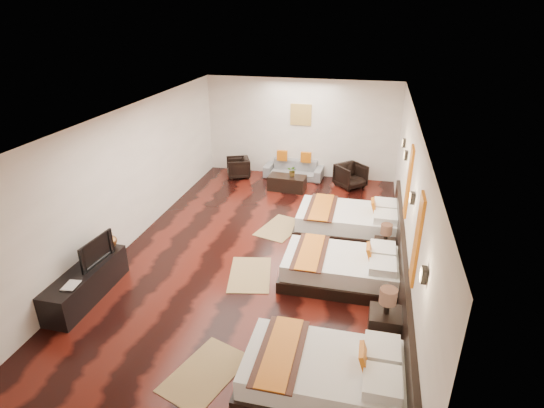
% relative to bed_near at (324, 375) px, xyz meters
% --- Properties ---
extents(floor, '(5.50, 9.50, 0.01)m').
position_rel_bed_near_xyz_m(floor, '(-1.70, 3.14, -0.27)').
color(floor, black).
rests_on(floor, ground).
extents(ceiling, '(5.50, 9.50, 0.01)m').
position_rel_bed_near_xyz_m(ceiling, '(-1.70, 3.14, 2.53)').
color(ceiling, white).
rests_on(ceiling, floor).
extents(back_wall, '(5.50, 0.01, 2.80)m').
position_rel_bed_near_xyz_m(back_wall, '(-1.70, 7.89, 1.13)').
color(back_wall, silver).
rests_on(back_wall, floor).
extents(left_wall, '(0.01, 9.50, 2.80)m').
position_rel_bed_near_xyz_m(left_wall, '(-4.45, 3.14, 1.13)').
color(left_wall, silver).
rests_on(left_wall, floor).
extents(right_wall, '(0.01, 9.50, 2.80)m').
position_rel_bed_near_xyz_m(right_wall, '(1.05, 3.14, 1.13)').
color(right_wall, silver).
rests_on(right_wall, floor).
extents(headboard_panel, '(0.08, 6.60, 0.90)m').
position_rel_bed_near_xyz_m(headboard_panel, '(1.01, 2.34, 0.18)').
color(headboard_panel, black).
rests_on(headboard_panel, floor).
extents(bed_near, '(2.09, 1.32, 0.80)m').
position_rel_bed_near_xyz_m(bed_near, '(0.00, 0.00, 0.00)').
color(bed_near, black).
rests_on(bed_near, floor).
extents(bed_mid, '(2.09, 1.31, 0.80)m').
position_rel_bed_near_xyz_m(bed_mid, '(-0.00, 2.56, -0.00)').
color(bed_mid, black).
rests_on(bed_mid, floor).
extents(bed_far, '(2.24, 1.41, 0.85)m').
position_rel_bed_near_xyz_m(bed_far, '(0.00, 4.45, 0.02)').
color(bed_far, black).
rests_on(bed_far, floor).
extents(nightstand_a, '(0.47, 0.47, 0.93)m').
position_rel_bed_near_xyz_m(nightstand_a, '(0.75, 1.13, 0.05)').
color(nightstand_a, black).
rests_on(nightstand_a, floor).
extents(nightstand_b, '(0.41, 0.41, 0.81)m').
position_rel_bed_near_xyz_m(nightstand_b, '(0.75, 3.43, 0.01)').
color(nightstand_b, black).
rests_on(nightstand_b, floor).
extents(jute_mat_near, '(1.10, 1.38, 0.01)m').
position_rel_bed_near_xyz_m(jute_mat_near, '(-1.61, -0.08, -0.27)').
color(jute_mat_near, '#9A7D4E').
rests_on(jute_mat_near, floor).
extents(jute_mat_mid, '(0.97, 1.33, 0.01)m').
position_rel_bed_near_xyz_m(jute_mat_mid, '(-1.67, 2.38, -0.27)').
color(jute_mat_mid, '#9A7D4E').
rests_on(jute_mat_mid, floor).
extents(jute_mat_far, '(1.06, 1.36, 0.01)m').
position_rel_bed_near_xyz_m(jute_mat_far, '(-1.52, 4.34, -0.27)').
color(jute_mat_far, '#9A7D4E').
rests_on(jute_mat_far, floor).
extents(tv_console, '(0.50, 1.80, 0.55)m').
position_rel_bed_near_xyz_m(tv_console, '(-4.20, 1.09, 0.00)').
color(tv_console, black).
rests_on(tv_console, floor).
extents(tv, '(0.17, 0.82, 0.47)m').
position_rel_bed_near_xyz_m(tv, '(-4.15, 1.35, 0.51)').
color(tv, black).
rests_on(tv, tv_console).
extents(book, '(0.24, 0.30, 0.03)m').
position_rel_bed_near_xyz_m(book, '(-4.20, 0.61, 0.29)').
color(book, black).
rests_on(book, tv_console).
extents(figurine, '(0.39, 0.39, 0.34)m').
position_rel_bed_near_xyz_m(figurine, '(-4.20, 1.84, 0.45)').
color(figurine, brown).
rests_on(figurine, tv_console).
extents(sofa, '(1.73, 0.74, 0.50)m').
position_rel_bed_near_xyz_m(sofa, '(-1.82, 7.59, -0.03)').
color(sofa, slate).
rests_on(sofa, floor).
extents(armchair_left, '(0.84, 0.83, 0.58)m').
position_rel_bed_near_xyz_m(armchair_left, '(-3.41, 7.26, 0.02)').
color(armchair_left, black).
rests_on(armchair_left, floor).
extents(armchair_right, '(1.00, 1.00, 0.65)m').
position_rel_bed_near_xyz_m(armchair_right, '(-0.15, 7.23, 0.05)').
color(armchair_right, black).
rests_on(armchair_right, floor).
extents(coffee_table, '(1.03, 0.56, 0.40)m').
position_rel_bed_near_xyz_m(coffee_table, '(-1.82, 6.61, -0.07)').
color(coffee_table, black).
rests_on(coffee_table, floor).
extents(table_plant, '(0.31, 0.29, 0.29)m').
position_rel_bed_near_xyz_m(table_plant, '(-1.68, 6.65, 0.27)').
color(table_plant, '#23591D').
rests_on(table_plant, coffee_table).
extents(orange_panel_a, '(0.04, 0.40, 1.30)m').
position_rel_bed_near_xyz_m(orange_panel_a, '(1.03, 1.24, 1.43)').
color(orange_panel_a, '#D86014').
rests_on(orange_panel_a, right_wall).
extents(orange_panel_b, '(0.04, 0.40, 1.30)m').
position_rel_bed_near_xyz_m(orange_panel_b, '(1.03, 3.44, 1.43)').
color(orange_panel_b, '#D86014').
rests_on(orange_panel_b, right_wall).
extents(sconce_near, '(0.07, 0.12, 0.18)m').
position_rel_bed_near_xyz_m(sconce_near, '(1.01, 0.14, 1.58)').
color(sconce_near, black).
rests_on(sconce_near, right_wall).
extents(sconce_mid, '(0.07, 0.12, 0.18)m').
position_rel_bed_near_xyz_m(sconce_mid, '(1.01, 2.34, 1.58)').
color(sconce_mid, black).
rests_on(sconce_mid, right_wall).
extents(sconce_far, '(0.07, 0.12, 0.18)m').
position_rel_bed_near_xyz_m(sconce_far, '(1.01, 4.54, 1.58)').
color(sconce_far, black).
rests_on(sconce_far, right_wall).
extents(sconce_lounge, '(0.07, 0.12, 0.18)m').
position_rel_bed_near_xyz_m(sconce_lounge, '(1.01, 5.44, 1.58)').
color(sconce_lounge, black).
rests_on(sconce_lounge, right_wall).
extents(gold_artwork, '(0.60, 0.04, 0.60)m').
position_rel_bed_near_xyz_m(gold_artwork, '(-1.70, 7.87, 1.53)').
color(gold_artwork, '#AD873F').
rests_on(gold_artwork, back_wall).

